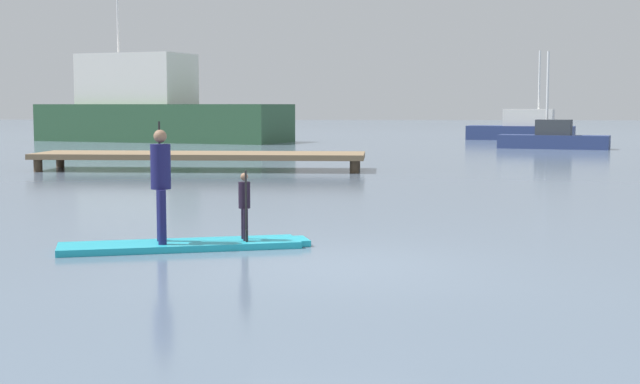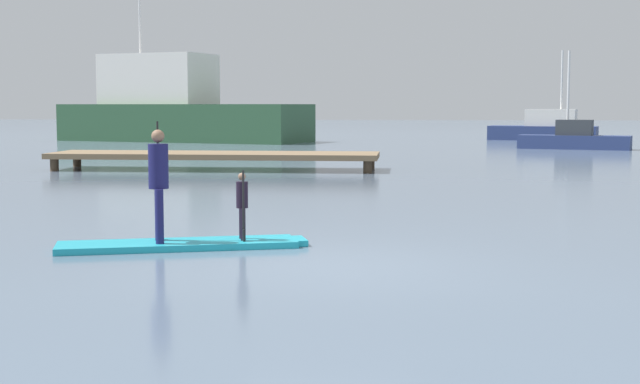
{
  "view_description": "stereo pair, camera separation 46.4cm",
  "coord_description": "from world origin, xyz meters",
  "px_view_note": "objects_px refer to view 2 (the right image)",
  "views": [
    {
      "loc": [
        0.66,
        -12.12,
        2.15
      ],
      "look_at": [
        -0.35,
        2.79,
        0.72
      ],
      "focal_mm": 50.83,
      "sensor_mm": 36.0,
      "label": 1
    },
    {
      "loc": [
        1.12,
        -12.08,
        2.15
      ],
      "look_at": [
        -0.35,
        2.79,
        0.72
      ],
      "focal_mm": 50.83,
      "sensor_mm": 36.0,
      "label": 2
    }
  ],
  "objects_px": {
    "paddleboard_near": "(183,245)",
    "fishing_boat_white_large": "(176,109)",
    "paddler_child_solo": "(242,203)",
    "motor_boat_small_navy": "(545,129)",
    "trawler_grey_distant": "(574,139)",
    "paddler_adult": "(159,178)"
  },
  "relations": [
    {
      "from": "paddleboard_near",
      "to": "fishing_boat_white_large",
      "type": "xyz_separation_m",
      "value": [
        -10.54,
        40.0,
        1.86
      ]
    },
    {
      "from": "paddler_child_solo",
      "to": "motor_boat_small_navy",
      "type": "bearing_deg",
      "value": 75.98
    },
    {
      "from": "fishing_boat_white_large",
      "to": "motor_boat_small_navy",
      "type": "xyz_separation_m",
      "value": [
        22.23,
        3.57,
        -1.2
      ]
    },
    {
      "from": "paddleboard_near",
      "to": "trawler_grey_distant",
      "type": "relative_size",
      "value": 0.69
    },
    {
      "from": "paddleboard_near",
      "to": "fishing_boat_white_large",
      "type": "bearing_deg",
      "value": 104.77
    },
    {
      "from": "paddler_adult",
      "to": "paddler_child_solo",
      "type": "xyz_separation_m",
      "value": [
        1.2,
        0.35,
        -0.4
      ]
    },
    {
      "from": "paddler_adult",
      "to": "paddler_child_solo",
      "type": "distance_m",
      "value": 1.31
    },
    {
      "from": "fishing_boat_white_large",
      "to": "trawler_grey_distant",
      "type": "distance_m",
      "value": 23.38
    },
    {
      "from": "paddler_adult",
      "to": "paddleboard_near",
      "type": "bearing_deg",
      "value": 16.23
    },
    {
      "from": "paddleboard_near",
      "to": "paddler_child_solo",
      "type": "relative_size",
      "value": 3.52
    },
    {
      "from": "paddler_adult",
      "to": "paddler_child_solo",
      "type": "height_order",
      "value": "paddler_adult"
    },
    {
      "from": "trawler_grey_distant",
      "to": "paddler_adult",
      "type": "bearing_deg",
      "value": -110.04
    },
    {
      "from": "trawler_grey_distant",
      "to": "paddleboard_near",
      "type": "bearing_deg",
      "value": -109.58
    },
    {
      "from": "paddleboard_near",
      "to": "fishing_boat_white_large",
      "type": "distance_m",
      "value": 41.41
    },
    {
      "from": "trawler_grey_distant",
      "to": "fishing_boat_white_large",
      "type": "bearing_deg",
      "value": 160.44
    },
    {
      "from": "paddler_child_solo",
      "to": "trawler_grey_distant",
      "type": "bearing_deg",
      "value": 71.67
    },
    {
      "from": "paddler_adult",
      "to": "motor_boat_small_navy",
      "type": "xyz_separation_m",
      "value": [
        12.02,
        43.66,
        -0.36
      ]
    },
    {
      "from": "paddler_child_solo",
      "to": "trawler_grey_distant",
      "type": "height_order",
      "value": "trawler_grey_distant"
    },
    {
      "from": "paddler_adult",
      "to": "motor_boat_small_navy",
      "type": "distance_m",
      "value": 45.29
    },
    {
      "from": "paddler_adult",
      "to": "fishing_boat_white_large",
      "type": "distance_m",
      "value": 41.39
    },
    {
      "from": "fishing_boat_white_large",
      "to": "motor_boat_small_navy",
      "type": "height_order",
      "value": "fishing_boat_white_large"
    },
    {
      "from": "paddleboard_near",
      "to": "motor_boat_small_navy",
      "type": "height_order",
      "value": "motor_boat_small_navy"
    }
  ]
}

